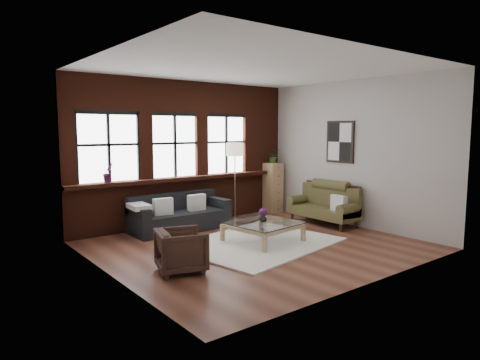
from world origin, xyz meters
TOP-DOWN VIEW (x-y plane):
  - floor at (0.00, 0.00)m, footprint 5.50×5.50m
  - ceiling at (0.00, 0.00)m, footprint 5.50×5.50m
  - wall_back at (0.00, 2.50)m, footprint 5.50×0.00m
  - wall_front at (0.00, -2.50)m, footprint 5.50×0.00m
  - wall_left at (-2.75, 0.00)m, footprint 0.00×5.00m
  - wall_right at (2.75, 0.00)m, footprint 0.00×5.00m
  - brick_backwall at (0.00, 2.44)m, footprint 5.50×0.12m
  - sill_ledge at (0.00, 2.35)m, footprint 5.50×0.30m
  - window_left at (-1.80, 2.45)m, footprint 1.38×0.10m
  - window_mid at (-0.30, 2.45)m, footprint 1.38×0.10m
  - window_right at (1.10, 2.45)m, footprint 1.38×0.10m
  - wall_poster at (2.72, 0.30)m, footprint 0.05×0.74m
  - shag_rug at (0.07, 0.05)m, footprint 3.18×2.69m
  - dark_sofa at (-0.50, 1.90)m, footprint 2.10×0.85m
  - pillow_a at (-0.95, 1.80)m, footprint 0.41×0.17m
  - pillow_b at (-0.15, 1.80)m, footprint 0.41×0.16m
  - vintage_settee at (2.30, 0.40)m, footprint 0.74×1.67m
  - pillow_settee at (2.22, -0.11)m, footprint 0.18×0.39m
  - armchair at (-1.83, -0.45)m, footprint 0.88×0.87m
  - coffee_table at (0.23, 0.07)m, footprint 1.33×1.33m
  - vase at (0.23, 0.07)m, footprint 0.16×0.16m
  - flowers at (0.23, 0.07)m, footprint 0.16×0.16m
  - drawer_chest at (2.41, 2.19)m, footprint 0.39×0.39m
  - potted_plant_top at (2.41, 2.19)m, footprint 0.39×0.37m
  - floor_lamp at (1.04, 2.01)m, footprint 0.40×0.40m
  - sill_plant at (-1.87, 2.32)m, footprint 0.25×0.23m

SIDE VIEW (x-z plane):
  - floor at x=0.00m, z-range 0.00..0.00m
  - shag_rug at x=0.07m, z-range 0.00..0.03m
  - coffee_table at x=0.23m, z-range -0.01..0.39m
  - armchair at x=-1.83m, z-range 0.00..0.65m
  - dark_sofa at x=-0.50m, z-range 0.00..0.76m
  - vintage_settee at x=2.30m, z-range 0.00..0.89m
  - vase at x=0.23m, z-range 0.39..0.54m
  - pillow_settee at x=2.22m, z-range 0.39..0.73m
  - pillow_a at x=-0.95m, z-range 0.40..0.74m
  - pillow_b at x=-0.15m, z-range 0.40..0.74m
  - flowers at x=0.23m, z-range 0.49..0.65m
  - drawer_chest at x=2.41m, z-range 0.00..1.27m
  - floor_lamp at x=1.04m, z-range 0.00..1.97m
  - sill_ledge at x=0.00m, z-range 1.00..1.08m
  - sill_plant at x=-1.87m, z-range 1.08..1.47m
  - potted_plant_top at x=2.41m, z-range 1.27..1.61m
  - wall_back at x=0.00m, z-range -1.15..4.35m
  - wall_front at x=0.00m, z-range -1.15..4.35m
  - wall_left at x=-2.75m, z-range -0.90..4.10m
  - wall_right at x=2.75m, z-range -0.90..4.10m
  - brick_backwall at x=0.00m, z-range 0.00..3.20m
  - window_left at x=-1.80m, z-range 1.00..2.50m
  - window_mid at x=-0.30m, z-range 1.00..2.50m
  - window_right at x=1.10m, z-range 1.00..2.50m
  - wall_poster at x=2.72m, z-range 1.38..2.32m
  - ceiling at x=0.00m, z-range 3.20..3.20m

